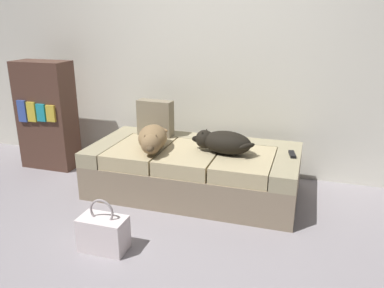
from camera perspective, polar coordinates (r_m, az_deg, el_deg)
ground_plane at (r=2.70m, az=-6.36°, el=-15.86°), size 10.00×10.00×0.00m
back_wall at (r=3.82m, az=3.36°, el=16.62°), size 6.40×0.10×2.80m
couch at (r=3.44m, az=0.26°, el=-3.92°), size 1.81×0.89×0.42m
dog_tan at (r=3.30m, az=-5.87°, el=0.83°), size 0.37×0.57×0.20m
dog_dark at (r=3.21m, az=4.59°, el=0.30°), size 0.56×0.29×0.19m
tv_remote at (r=3.28m, az=14.61°, el=-1.48°), size 0.07×0.16×0.02m
throw_pillow at (r=3.69m, az=-5.45°, el=3.84°), size 0.35×0.14×0.34m
handbag at (r=2.73m, az=-12.97°, el=-12.72°), size 0.32×0.18×0.38m
bookshelf at (r=4.23m, az=-20.68°, el=4.00°), size 0.56×0.30×1.10m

